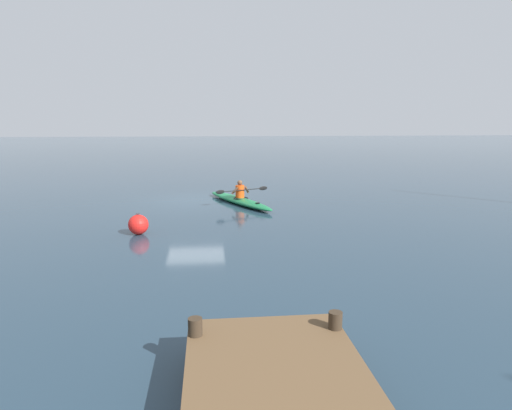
# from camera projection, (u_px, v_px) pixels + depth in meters

# --- Properties ---
(ground_plane) EXTENTS (160.00, 160.00, 0.00)m
(ground_plane) POSITION_uv_depth(u_px,v_px,m) (195.00, 200.00, 19.86)
(ground_plane) COLOR #233847
(kayak) EXTENTS (2.76, 4.92, 0.28)m
(kayak) POSITION_uv_depth(u_px,v_px,m) (239.00, 200.00, 19.05)
(kayak) COLOR #19723F
(kayak) RESTS_ON ground
(kayaker) EXTENTS (2.23, 1.05, 0.73)m
(kayaker) POSITION_uv_depth(u_px,v_px,m) (240.00, 190.00, 18.89)
(kayaker) COLOR #E04C14
(kayaker) RESTS_ON kayak
(mooring_buoy_channel_marker) EXTENTS (0.62, 0.62, 0.66)m
(mooring_buoy_channel_marker) POSITION_uv_depth(u_px,v_px,m) (138.00, 225.00, 13.91)
(mooring_buoy_channel_marker) COLOR red
(mooring_buoy_channel_marker) RESTS_ON ground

